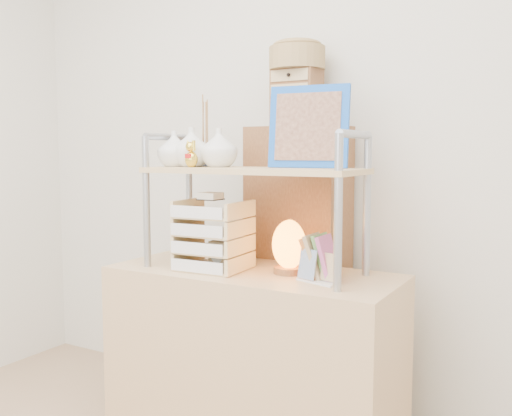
{
  "coord_description": "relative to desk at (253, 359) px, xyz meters",
  "views": [
    {
      "loc": [
        1.16,
        -0.78,
        1.24
      ],
      "look_at": [
        0.02,
        1.2,
        1.01
      ],
      "focal_mm": 40.0,
      "sensor_mm": 36.0,
      "label": 1
    }
  ],
  "objects": [
    {
      "name": "cabinet",
      "position": [
        0.03,
        0.37,
        0.3
      ],
      "size": [
        0.46,
        0.26,
        1.35
      ],
      "primitive_type": "cube",
      "rotation": [
        0.0,
        0.0,
        -0.06
      ],
      "color": "brown",
      "rests_on": "ground"
    },
    {
      "name": "woven_basket",
      "position": [
        0.03,
        0.35,
        1.28
      ],
      "size": [
        0.25,
        0.25,
        0.1
      ],
      "primitive_type": "cylinder",
      "color": "olive",
      "rests_on": "drawer_chest"
    },
    {
      "name": "postcard_stand",
      "position": [
        0.32,
        -0.06,
        0.41
      ],
      "size": [
        0.18,
        0.1,
        0.12
      ],
      "color": "white",
      "rests_on": "desk"
    },
    {
      "name": "letter_tray",
      "position": [
        -0.16,
        -0.06,
        0.5
      ],
      "size": [
        0.28,
        0.26,
        0.32
      ],
      "color": "#DBB883",
      "rests_on": "desk"
    },
    {
      "name": "salt_lamp",
      "position": [
        0.15,
        0.03,
        0.49
      ],
      "size": [
        0.14,
        0.13,
        0.22
      ],
      "color": "brown",
      "rests_on": "desk"
    },
    {
      "name": "hutch",
      "position": [
        -0.11,
        0.01,
        0.82
      ],
      "size": [
        0.9,
        0.34,
        0.75
      ],
      "color": "#989DA6",
      "rests_on": "desk"
    },
    {
      "name": "desk_clock",
      "position": [
        -0.12,
        -0.07,
        0.44
      ],
      "size": [
        0.09,
        0.04,
        0.12
      ],
      "color": "tan",
      "rests_on": "desk"
    },
    {
      "name": "drawer_chest",
      "position": [
        0.03,
        0.35,
        1.1
      ],
      "size": [
        0.2,
        0.16,
        0.25
      ],
      "color": "brown",
      "rests_on": "cabinet"
    },
    {
      "name": "desk",
      "position": [
        0.0,
        0.0,
        0.0
      ],
      "size": [
        1.2,
        0.5,
        0.75
      ],
      "primitive_type": "cube",
      "color": "tan",
      "rests_on": "ground"
    }
  ]
}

